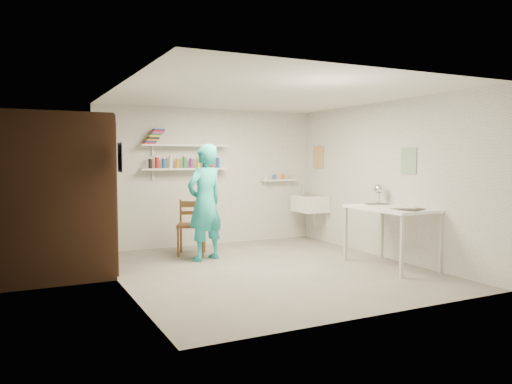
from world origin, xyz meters
name	(u,v)px	position (x,y,z in m)	size (l,w,h in m)	color
floor	(269,270)	(0.00, 0.00, -0.01)	(4.00, 4.50, 0.02)	slate
ceiling	(269,93)	(0.00, 0.00, 2.41)	(4.00, 4.50, 0.02)	silver
wall_back	(210,177)	(0.00, 2.26, 1.20)	(4.00, 0.02, 2.40)	silver
wall_front	(378,194)	(0.00, -2.26, 1.20)	(4.00, 0.02, 2.40)	silver
wall_left	(119,187)	(-2.01, 0.00, 1.20)	(0.02, 4.50, 2.40)	silver
wall_right	(384,180)	(2.01, 0.00, 1.20)	(0.02, 4.50, 2.40)	silver
doorway_recess	(106,197)	(-1.99, 1.05, 1.00)	(0.02, 0.90, 2.00)	black
corridor_box	(51,195)	(-2.70, 1.05, 1.05)	(1.40, 1.50, 2.10)	brown
door_lintel	(106,121)	(-1.97, 1.05, 2.05)	(0.06, 1.05, 0.10)	brown
door_jamb_near	(115,200)	(-1.97, 0.55, 1.00)	(0.06, 0.10, 2.00)	brown
door_jamb_far	(102,195)	(-1.97, 1.55, 1.00)	(0.06, 0.10, 2.00)	brown
shelf_lower	(185,169)	(-0.50, 2.13, 1.35)	(1.50, 0.22, 0.03)	white
shelf_upper	(185,145)	(-0.50, 2.13, 1.75)	(1.50, 0.22, 0.03)	white
ledge_shelf	(279,180)	(1.35, 2.17, 1.12)	(0.70, 0.14, 0.03)	white
poster_left	(120,157)	(-1.99, 0.05, 1.55)	(0.01, 0.28, 0.36)	#334C7F
poster_right_a	(318,157)	(1.99, 1.80, 1.55)	(0.01, 0.34, 0.42)	#995933
poster_right_b	(409,161)	(1.99, -0.55, 1.50)	(0.01, 0.30, 0.38)	#3F724C
belfast_sink	(310,204)	(1.75, 1.70, 0.70)	(0.48, 0.60, 0.30)	white
man	(205,202)	(-0.56, 1.00, 0.87)	(0.64, 0.42, 1.75)	#24B7B7
wall_clock	(205,182)	(-0.48, 1.21, 1.16)	(0.31, 0.31, 0.04)	#C8BB88
wooden_chair	(191,225)	(-0.61, 1.47, 0.47)	(0.44, 0.42, 0.94)	brown
work_table	(391,237)	(1.64, -0.59, 0.42)	(0.76, 1.27, 0.85)	white
desk_lamp	(379,189)	(1.85, -0.09, 1.07)	(0.16, 0.16, 0.16)	silver
spray_cans	(185,163)	(-0.50, 2.13, 1.45)	(1.34, 0.06, 0.17)	black
book_stack	(154,137)	(-1.02, 2.13, 1.89)	(0.34, 0.14, 0.25)	red
ledge_pots	(279,177)	(1.35, 2.17, 1.18)	(0.48, 0.07, 0.09)	silver
papers	(391,206)	(1.64, -0.59, 0.86)	(0.30, 0.22, 0.02)	silver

